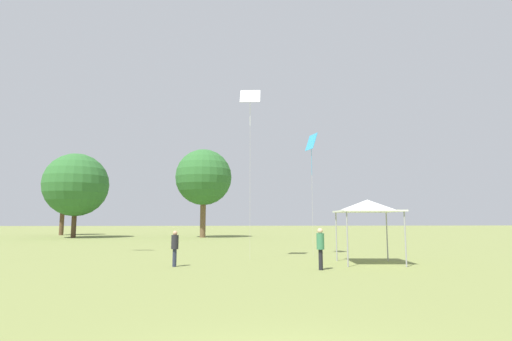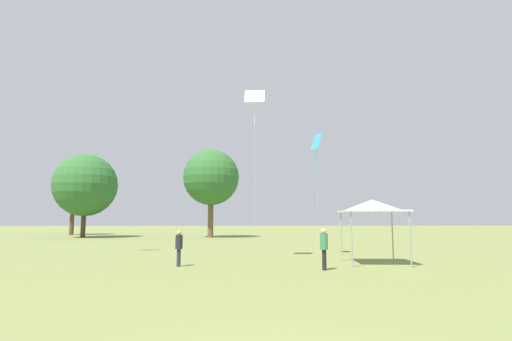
# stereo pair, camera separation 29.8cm
# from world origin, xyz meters

# --- Properties ---
(person_standing_0) EXTENTS (0.42, 0.42, 1.84)m
(person_standing_0) POSITION_xyz_m (3.36, 12.45, 1.11)
(person_standing_0) COLOR black
(person_standing_0) RESTS_ON ground
(person_standing_2) EXTENTS (0.35, 0.35, 1.69)m
(person_standing_2) POSITION_xyz_m (-3.27, 14.20, 1.01)
(person_standing_2) COLOR #282D42
(person_standing_2) RESTS_ON ground
(canopy_tent) EXTENTS (3.31, 3.31, 3.24)m
(canopy_tent) POSITION_xyz_m (6.42, 14.80, 2.91)
(canopy_tent) COLOR white
(canopy_tent) RESTS_ON ground
(kite_1) EXTENTS (0.64, 1.15, 7.69)m
(kite_1) POSITION_xyz_m (4.57, 19.52, 7.01)
(kite_1) COLOR #339EDB
(kite_1) RESTS_ON ground
(kite_3) EXTENTS (1.24, 0.86, 9.86)m
(kite_3) POSITION_xyz_m (0.49, 17.22, 9.19)
(kite_3) COLOR white
(kite_3) RESTS_ON ground
(distant_tree_0) EXTENTS (7.20, 7.20, 11.29)m
(distant_tree_0) POSITION_xyz_m (-3.80, 46.13, 7.65)
(distant_tree_0) COLOR brown
(distant_tree_0) RESTS_ON ground
(distant_tree_1) EXTENTS (7.93, 7.93, 10.59)m
(distant_tree_1) POSITION_xyz_m (-19.79, 46.37, 6.61)
(distant_tree_1) COLOR #473323
(distant_tree_1) RESTS_ON ground
(distant_tree_2) EXTENTS (5.39, 5.39, 9.39)m
(distant_tree_2) POSITION_xyz_m (-24.94, 55.69, 6.64)
(distant_tree_2) COLOR brown
(distant_tree_2) RESTS_ON ground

